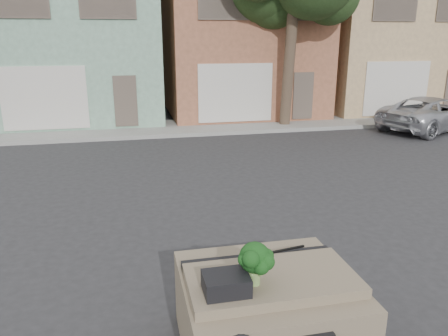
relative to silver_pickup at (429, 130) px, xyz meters
name	(u,v)px	position (x,y,z in m)	size (l,w,h in m)	color
ground_plane	(217,242)	(-10.66, -8.17, 0.00)	(120.00, 120.00, 0.00)	#303033
sidewalk	(166,128)	(-10.66, 2.33, 0.07)	(40.00, 3.00, 0.15)	gray
townhouse_mint	(78,35)	(-14.16, 6.33, 3.77)	(7.20, 8.20, 7.55)	#83AC92
townhouse_tan	(237,35)	(-6.66, 6.33, 3.77)	(7.20, 8.20, 7.55)	#9E6043
townhouse_beige	(374,35)	(0.84, 6.33, 3.77)	(7.20, 8.20, 7.55)	tan
silver_pickup	(429,130)	(0.00, 0.00, 0.00)	(2.28, 4.93, 1.37)	silver
tree_near	(291,22)	(-5.66, 1.63, 4.25)	(4.40, 4.00, 8.50)	#233A19
car_dashboard	(267,311)	(-10.66, -11.17, 0.56)	(2.00, 1.80, 1.12)	#7B6C55
instrument_hump	(226,283)	(-11.24, -11.52, 1.22)	(0.48, 0.38, 0.20)	black
wiper_arm	(280,251)	(-10.38, -10.79, 1.13)	(0.70, 0.03, 0.02)	black
broccoli	(255,263)	(-10.91, -11.44, 1.37)	(0.41, 0.41, 0.50)	#113711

